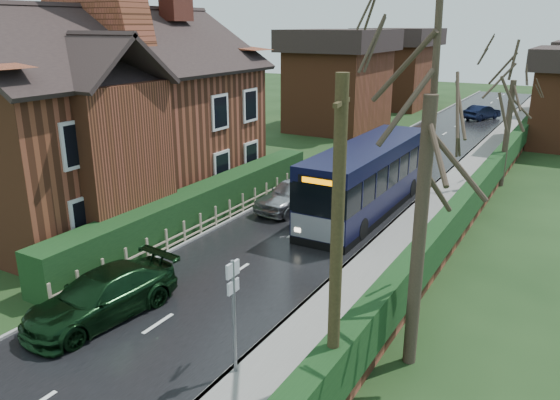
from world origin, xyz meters
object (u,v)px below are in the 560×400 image
Objects in this scene: brick_house at (105,111)px; bus at (367,179)px; car_silver at (294,194)px; bus_stop_sign at (234,302)px; telegraph_pole at (336,262)px; car_green at (102,296)px.

bus is (10.22, 5.13, -2.86)m from brick_house.
car_silver is 12.48m from bus_stop_sign.
bus_stop_sign is at bearing -32.59° from brick_house.
telegraph_pole is (2.60, -0.26, 1.67)m from bus_stop_sign.
car_green is 7.99m from telegraph_pole.
brick_house is 11.79m from bus.
bus is at bearing 32.42° from car_silver.
bus_stop_sign is (4.80, -0.37, 1.30)m from car_green.
bus_stop_sign is at bearing 2.46° from car_green.
car_green is 1.55× the size of bus_stop_sign.
brick_house is 3.48× the size of car_silver.
brick_house reaches higher than car_green.
bus_stop_sign reaches higher than car_green.
telegraph_pole is at bearing -5.09° from bus_stop_sign.
brick_house reaches higher than telegraph_pole.
brick_house is 2.03× the size of telegraph_pole.
bus_stop_sign is (1.72, -12.76, 0.46)m from bus.
car_silver is 11.12m from car_green.
car_green is (-0.10, -11.12, -0.04)m from car_silver.
car_silver is 14.13m from telegraph_pole.
car_green is at bearing -45.50° from brick_house.
car_green is 4.99m from bus_stop_sign.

